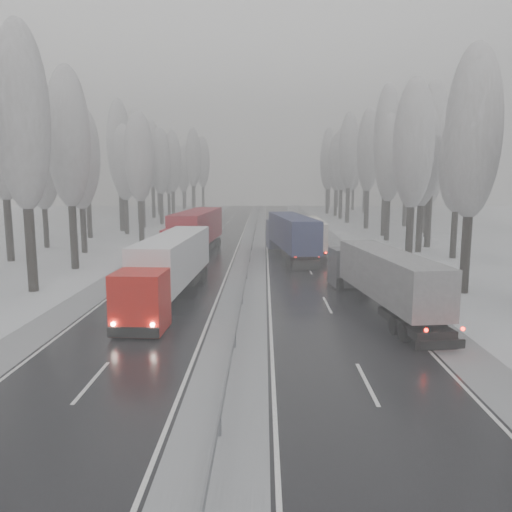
{
  "coord_description": "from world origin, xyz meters",
  "views": [
    {
      "loc": [
        1.32,
        -18.02,
        7.67
      ],
      "look_at": [
        0.76,
        17.67,
        2.2
      ],
      "focal_mm": 35.0,
      "sensor_mm": 36.0,
      "label": 1
    }
  ],
  "objects_px": {
    "truck_cream_box": "(309,233)",
    "truck_red_red": "(196,231)",
    "box_truck_distant": "(293,211)",
    "truck_blue_box": "(290,233)",
    "truck_red_white": "(171,264)",
    "truck_grey_tarp": "(381,275)"
  },
  "relations": [
    {
      "from": "truck_red_white",
      "to": "truck_red_red",
      "type": "distance_m",
      "value": 18.25
    },
    {
      "from": "truck_grey_tarp",
      "to": "truck_red_red",
      "type": "xyz_separation_m",
      "value": [
        -13.67,
        20.34,
        0.54
      ]
    },
    {
      "from": "truck_cream_box",
      "to": "truck_red_red",
      "type": "bearing_deg",
      "value": -165.75
    },
    {
      "from": "box_truck_distant",
      "to": "truck_red_white",
      "type": "bearing_deg",
      "value": -94.39
    },
    {
      "from": "truck_grey_tarp",
      "to": "truck_red_white",
      "type": "distance_m",
      "value": 12.95
    },
    {
      "from": "truck_blue_box",
      "to": "truck_cream_box",
      "type": "xyz_separation_m",
      "value": [
        2.2,
        3.35,
        -0.35
      ]
    },
    {
      "from": "truck_grey_tarp",
      "to": "truck_red_red",
      "type": "height_order",
      "value": "truck_red_red"
    },
    {
      "from": "truck_grey_tarp",
      "to": "truck_red_red",
      "type": "relative_size",
      "value": 0.8
    },
    {
      "from": "truck_cream_box",
      "to": "box_truck_distant",
      "type": "bearing_deg",
      "value": 89.08
    },
    {
      "from": "truck_cream_box",
      "to": "truck_grey_tarp",
      "type": "bearing_deg",
      "value": -84.34
    },
    {
      "from": "truck_grey_tarp",
      "to": "box_truck_distant",
      "type": "xyz_separation_m",
      "value": [
        -0.9,
        73.02,
        -0.76
      ]
    },
    {
      "from": "truck_blue_box",
      "to": "truck_red_red",
      "type": "xyz_separation_m",
      "value": [
        -9.36,
        0.52,
        0.18
      ]
    },
    {
      "from": "truck_cream_box",
      "to": "truck_red_white",
      "type": "height_order",
      "value": "truck_red_white"
    },
    {
      "from": "truck_cream_box",
      "to": "box_truck_distant",
      "type": "xyz_separation_m",
      "value": [
        1.21,
        49.84,
        -0.77
      ]
    },
    {
      "from": "truck_grey_tarp",
      "to": "box_truck_distant",
      "type": "distance_m",
      "value": 73.03
    },
    {
      "from": "box_truck_distant",
      "to": "truck_blue_box",
      "type": "bearing_deg",
      "value": -88.55
    },
    {
      "from": "truck_cream_box",
      "to": "truck_red_red",
      "type": "relative_size",
      "value": 0.8
    },
    {
      "from": "truck_blue_box",
      "to": "truck_red_white",
      "type": "relative_size",
      "value": 1.04
    },
    {
      "from": "truck_grey_tarp",
      "to": "truck_blue_box",
      "type": "bearing_deg",
      "value": 94.67
    },
    {
      "from": "truck_red_red",
      "to": "truck_cream_box",
      "type": "bearing_deg",
      "value": 17.38
    },
    {
      "from": "box_truck_distant",
      "to": "truck_red_white",
      "type": "relative_size",
      "value": 0.46
    },
    {
      "from": "truck_grey_tarp",
      "to": "truck_cream_box",
      "type": "distance_m",
      "value": 23.27
    }
  ]
}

